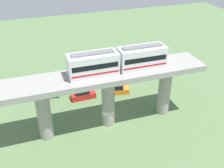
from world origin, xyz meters
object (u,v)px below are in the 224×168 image
Objects in this scene: parked_car_orange at (117,89)px; train at (118,61)px; parked_car_black at (46,93)px; tree_near_viaduct at (144,58)px; parked_car_red at (83,94)px.

train is at bearing 173.25° from parked_car_orange.
parked_car_orange is (-2.93, -12.01, 0.00)m from parked_car_black.
parked_car_black is 0.78× the size of tree_near_viaduct.
train is 17.00m from parked_car_black.
parked_car_black is (2.56, 5.92, 0.00)m from parked_car_red.
tree_near_viaduct is at bearing -45.87° from parked_car_orange.
parked_car_red is at bearing 98.88° from parked_car_orange.
parked_car_orange is 9.06m from tree_near_viaduct.
parked_car_black is (10.58, 9.36, -9.46)m from train.
parked_car_red is 0.94× the size of parked_car_orange.
tree_near_viaduct reaches higher than parked_car_red.
tree_near_viaduct is (4.08, -13.30, 3.20)m from parked_car_red.
tree_near_viaduct is at bearing -77.35° from parked_car_black.
parked_car_red is 0.96× the size of parked_car_black.
train is 16.82m from tree_near_viaduct.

